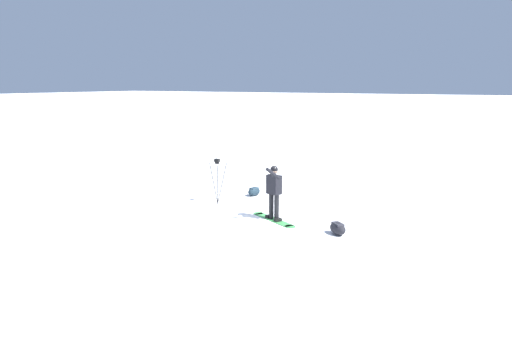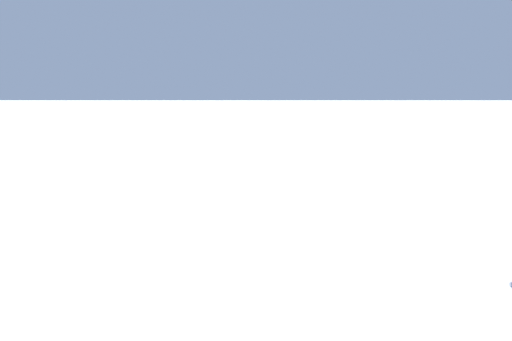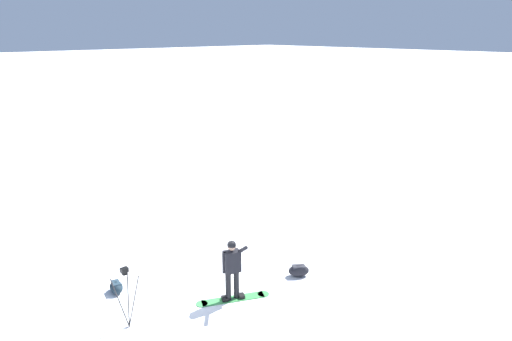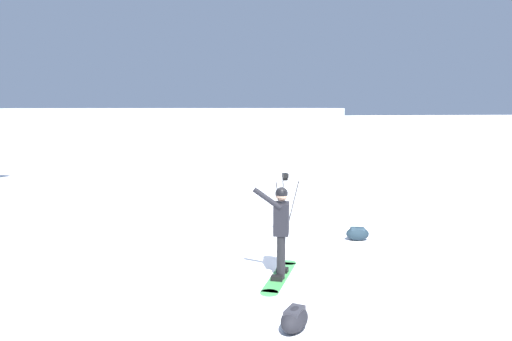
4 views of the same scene
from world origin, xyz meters
name	(u,v)px [view 3 (image 3 of 4)]	position (x,y,z in m)	size (l,w,h in m)	color
ground_plane	(194,298)	(0.00, 0.00, 0.00)	(300.00, 300.00, 0.00)	white
snowboarder	(232,265)	(-0.72, -0.67, 0.96)	(0.72, 0.46, 1.62)	black
snowboard	(233,298)	(-0.74, -0.68, 0.02)	(1.01, 1.72, 0.10)	#3F994C
gear_bag_large	(116,287)	(1.57, 1.31, 0.16)	(0.57, 0.42, 0.30)	#192833
camera_tripod	(126,285)	(0.02, 1.79, 1.06)	(0.55, 0.55, 1.50)	#262628
gear_bag_small	(299,270)	(-1.08, -2.75, 0.17)	(0.60, 0.65, 0.32)	black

